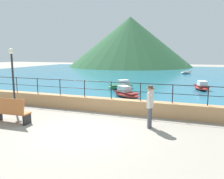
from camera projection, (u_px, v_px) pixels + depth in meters
The scene contains 12 objects.
ground_plane at pixel (83, 132), 8.64m from camera, with size 120.00×120.00×0.00m, color gray.
promenade_wall at pixel (111, 105), 11.55m from camera, with size 20.00×0.56×0.70m, color tan.
railing at pixel (111, 87), 11.39m from camera, with size 18.44×0.04×0.90m.
lake_water at pixel (164, 74), 32.60m from camera, with size 64.00×44.32×0.06m, color #236B89.
hill_main at pixel (130, 42), 52.55m from camera, with size 29.03×29.03×11.57m, color #285633.
bench_main at pixel (10, 111), 9.63m from camera, with size 1.72×0.61×1.13m.
person_walking at pixel (150, 104), 8.98m from camera, with size 0.38×0.57×1.75m.
lamp_post at pixel (12, 69), 11.77m from camera, with size 0.28×0.28×3.28m.
boat_2 at pixel (126, 93), 15.20m from camera, with size 2.42×2.01×0.76m.
boat_3 at pixel (121, 86), 18.79m from camera, with size 2.30×2.22×0.76m.
boat_4 at pixel (186, 72), 33.00m from camera, with size 1.93×2.44×1.93m.
boat_5 at pixel (201, 87), 18.30m from camera, with size 1.48×2.46×0.76m.
Camera 1 is at (3.90, -7.37, 3.00)m, focal length 35.60 mm.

